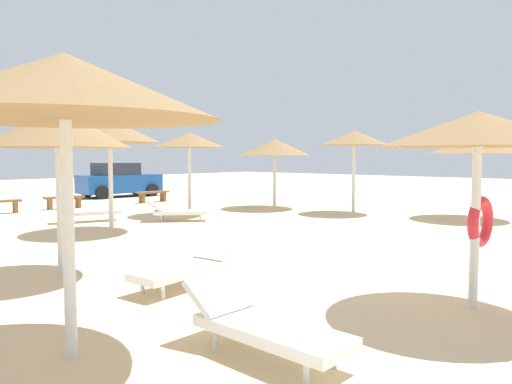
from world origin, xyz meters
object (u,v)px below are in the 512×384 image
(parasol_6, at_px, (354,138))
(parked_car, at_px, (119,181))
(parasol_9, at_px, (275,148))
(lounger_2, at_px, (177,211))
(bench_0, at_px, (153,194))
(bench_1, at_px, (64,200))
(parasol_1, at_px, (58,129))
(lounger_0, at_px, (87,211))
(parasol_4, at_px, (64,87))
(lounger_4, at_px, (262,324))
(parasol_8, at_px, (478,132))
(parasol_0, at_px, (110,131))
(parasol_3, at_px, (477,146))
(lounger_1, at_px, (188,266))
(parasol_2, at_px, (189,140))

(parasol_6, bearing_deg, parked_car, 97.12)
(parasol_9, bearing_deg, lounger_2, -177.33)
(bench_0, xyz_separation_m, bench_1, (-3.96, 0.37, 0.00))
(parasol_1, relative_size, lounger_0, 1.45)
(lounger_0, distance_m, bench_0, 6.64)
(parasol_4, height_order, bench_1, parasol_4)
(lounger_4, bearing_deg, parasol_6, 26.24)
(parasol_8, relative_size, bench_0, 1.72)
(lounger_0, height_order, bench_0, lounger_0)
(parasol_1, xyz_separation_m, parasol_6, (11.57, 1.01, 0.18))
(parasol_0, distance_m, parasol_4, 8.79)
(parked_car, bearing_deg, parasol_8, -110.42)
(parasol_8, bearing_deg, parasol_4, 149.88)
(bench_1, height_order, parked_car, parked_car)
(parasol_3, relative_size, bench_1, 1.96)
(parasol_8, height_order, lounger_0, parasol_8)
(parasol_0, distance_m, lounger_1, 6.89)
(parasol_1, height_order, parasol_6, parasol_6)
(parasol_2, distance_m, lounger_2, 2.88)
(parasol_6, bearing_deg, parasol_9, 99.31)
(lounger_2, relative_size, parked_car, 0.44)
(parasol_8, distance_m, lounger_0, 12.20)
(parasol_0, relative_size, parasol_9, 1.08)
(parasol_0, height_order, parasol_2, parasol_0)
(parasol_8, height_order, lounger_2, parasol_8)
(parasol_9, height_order, lounger_2, parasol_9)
(parasol_4, height_order, parasol_6, parasol_4)
(lounger_1, height_order, lounger_2, lounger_1)
(bench_1, bearing_deg, lounger_4, -110.53)
(lounger_1, relative_size, lounger_4, 1.01)
(parasol_0, xyz_separation_m, lounger_4, (-3.68, -8.62, -2.41))
(lounger_1, bearing_deg, bench_0, 55.42)
(parasol_1, bearing_deg, parasol_2, 34.68)
(lounger_2, bearing_deg, bench_1, 94.96)
(parasol_8, height_order, bench_1, parasol_8)
(parasol_9, height_order, bench_0, parasol_9)
(lounger_2, height_order, bench_1, lounger_2)
(parasol_2, bearing_deg, bench_1, 110.63)
(lounger_2, bearing_deg, lounger_4, -124.88)
(parasol_4, relative_size, lounger_2, 1.68)
(parasol_2, relative_size, parked_car, 0.69)
(parasol_3, bearing_deg, lounger_4, -171.18)
(parasol_2, bearing_deg, parasol_6, -43.17)
(parasol_4, relative_size, parasol_9, 1.08)
(bench_0, height_order, parked_car, parked_car)
(parasol_6, distance_m, parked_car, 12.84)
(parasol_4, bearing_deg, parasol_1, 64.37)
(bench_0, bearing_deg, lounger_2, -120.38)
(parasol_0, height_order, parasol_4, parasol_0)
(parasol_4, distance_m, lounger_0, 11.21)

